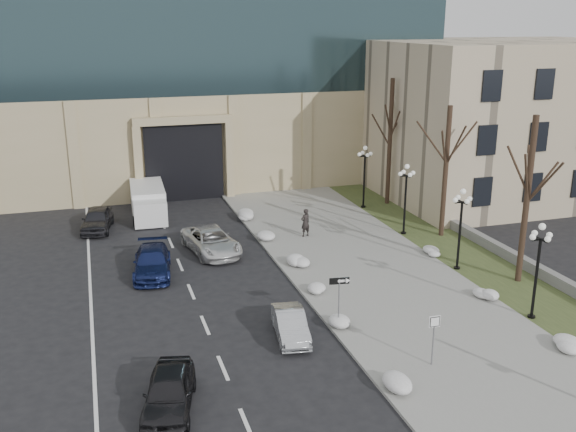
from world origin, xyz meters
The scene contains 31 objects.
ground centered at (0.00, 0.00, 0.00)m, with size 160.00×160.00×0.00m, color black.
sidewalk centered at (3.50, 14.00, 0.06)m, with size 9.00×40.00×0.12m, color gray.
curb centered at (-1.00, 14.00, 0.07)m, with size 0.30×40.00×0.14m, color gray.
grass_strip centered at (10.00, 14.00, 0.05)m, with size 4.00×40.00×0.10m, color #364321.
stone_wall centered at (12.00, 16.00, 0.35)m, with size 0.50×30.00×0.70m, color gray.
classical_building centered at (22.00, 27.98, 6.00)m, with size 22.00×18.12×12.00m.
car_a centered at (-8.92, 3.74, 0.72)m, with size 1.70×4.23×1.44m, color black.
car_b centered at (-3.08, 7.72, 0.61)m, with size 1.29×3.71×1.22m, color #AEB1B6.
car_c centered at (-8.13, 17.06, 0.71)m, with size 1.99×4.88×1.42m, color navy.
car_d centered at (-4.36, 19.48, 0.74)m, with size 2.45×5.31×1.48m, color silver.
car_e centered at (-10.81, 26.09, 0.76)m, with size 1.79×4.45×1.52m, color #2D2D32.
pedestrian centered at (1.95, 20.37, 1.04)m, with size 0.67×0.44×1.84m, color black.
box_truck centered at (-7.21, 28.41, 1.02)m, with size 2.59×6.70×2.10m.
one_way_sign centered at (-0.65, 7.67, 2.13)m, with size 0.96×0.30×2.57m.
keep_sign centered at (1.61, 3.53, 1.68)m, with size 0.49×0.07×2.29m.
snow_clump_b centered at (-0.61, 2.55, 0.30)m, with size 1.10×1.60×0.36m, color silver.
snow_clump_c centered at (-0.86, 7.53, 0.30)m, with size 1.10×1.60×0.36m, color silver.
snow_clump_d centered at (-0.34, 11.84, 0.30)m, with size 1.10×1.60×0.36m, color silver.
snow_clump_e centered at (-0.33, 15.69, 0.30)m, with size 1.10×1.60×0.36m, color silver.
snow_clump_f centered at (-0.75, 20.37, 0.30)m, with size 1.10×1.60×0.36m, color silver.
snow_clump_g centered at (-0.74, 25.25, 0.30)m, with size 1.10×1.60×0.36m, color silver.
snow_clump_h centered at (7.71, 3.20, 0.30)m, with size 1.10×1.60×0.36m, color silver.
snow_clump_i centered at (7.65, 8.60, 0.30)m, with size 1.10×1.60×0.36m, color silver.
snow_clump_j centered at (7.73, 14.65, 0.30)m, with size 1.10×1.60×0.36m, color silver.
lamppost_a centered at (8.30, 6.00, 3.07)m, with size 1.18×1.18×4.76m.
lamppost_b centered at (8.30, 12.50, 3.07)m, with size 1.18×1.18×4.76m.
lamppost_c centered at (8.30, 19.00, 3.07)m, with size 1.18×1.18×4.76m.
lamppost_d centered at (8.30, 25.50, 3.07)m, with size 1.18×1.18×4.76m.
tree_near centered at (10.50, 10.00, 5.83)m, with size 3.20×3.20×9.00m.
tree_mid centered at (10.50, 18.00, 5.50)m, with size 3.20×3.20×8.50m.
tree_far centered at (10.50, 26.00, 6.15)m, with size 3.20×3.20×9.50m.
Camera 1 is at (-10.88, -16.78, 13.51)m, focal length 40.00 mm.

